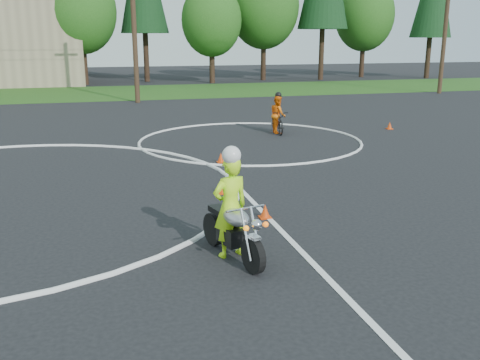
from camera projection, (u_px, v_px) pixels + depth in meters
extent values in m
cube|color=#1E4714|center=(54.00, 94.00, 35.21)|extent=(120.00, 10.00, 0.02)
torus|color=silver|center=(250.00, 141.00, 19.50)|extent=(8.10, 8.10, 0.10)
cube|color=silver|center=(297.00, 247.00, 9.68)|extent=(0.12, 10.00, 0.01)
cylinder|color=black|center=(253.00, 255.00, 8.54)|extent=(0.27, 0.61, 0.60)
cylinder|color=black|center=(213.00, 229.00, 9.72)|extent=(0.27, 0.61, 0.60)
cube|color=black|center=(231.00, 235.00, 9.15)|extent=(0.41, 0.60, 0.30)
ellipsoid|color=#AAABAF|center=(236.00, 217.00, 8.88)|extent=(0.51, 0.71, 0.28)
cube|color=black|center=(222.00, 211.00, 9.31)|extent=(0.41, 0.65, 0.10)
cylinder|color=white|center=(246.00, 234.00, 8.48)|extent=(0.13, 0.36, 0.81)
cylinder|color=white|center=(256.00, 232.00, 8.56)|extent=(0.13, 0.36, 0.81)
cube|color=silver|center=(254.00, 237.00, 8.44)|extent=(0.19, 0.25, 0.05)
cylinder|color=silver|center=(245.00, 208.00, 8.57)|extent=(0.69, 0.21, 0.04)
sphere|color=silver|center=(257.00, 225.00, 8.32)|extent=(0.18, 0.18, 0.18)
sphere|color=orange|center=(246.00, 228.00, 8.26)|extent=(0.09, 0.09, 0.09)
sphere|color=#F1600C|center=(266.00, 224.00, 8.43)|extent=(0.09, 0.09, 0.09)
cylinder|color=silver|center=(228.00, 232.00, 9.58)|extent=(0.28, 0.79, 0.08)
imported|color=#BBFF1A|center=(230.00, 207.00, 9.07)|extent=(0.73, 0.58, 1.77)
sphere|color=silver|center=(231.00, 155.00, 8.80)|extent=(0.32, 0.32, 0.32)
imported|color=black|center=(278.00, 122.00, 21.00)|extent=(0.74, 1.73, 0.88)
imported|color=orange|center=(278.00, 114.00, 20.92)|extent=(0.62, 0.76, 1.47)
sphere|color=black|center=(278.00, 95.00, 20.73)|extent=(0.26, 0.26, 0.26)
cone|color=#D63D0B|center=(222.00, 188.00, 12.94)|extent=(0.22, 0.22, 0.30)
cube|color=#D63D0B|center=(222.00, 193.00, 12.97)|extent=(0.24, 0.24, 0.03)
cone|color=#D63D0B|center=(221.00, 158.00, 16.12)|extent=(0.22, 0.22, 0.30)
cube|color=#D63D0B|center=(221.00, 162.00, 16.15)|extent=(0.24, 0.24, 0.03)
cone|color=#D63D0B|center=(390.00, 125.00, 21.98)|extent=(0.22, 0.22, 0.30)
cube|color=#D63D0B|center=(389.00, 129.00, 22.01)|extent=(0.24, 0.24, 0.03)
cone|color=#D63D0B|center=(265.00, 211.00, 11.19)|extent=(0.22, 0.22, 0.30)
cube|color=#D63D0B|center=(265.00, 217.00, 11.23)|extent=(0.24, 0.24, 0.03)
cylinder|color=#382619|center=(85.00, 64.00, 41.82)|extent=(0.44, 0.44, 3.24)
ellipsoid|color=#1E5116|center=(81.00, 11.00, 40.80)|extent=(5.40, 5.40, 6.48)
cylinder|color=#382619|center=(146.00, 58.00, 44.85)|extent=(0.44, 0.44, 3.96)
cylinder|color=#382619|center=(212.00, 65.00, 43.45)|extent=(0.44, 0.44, 2.88)
ellipsoid|color=#1E5116|center=(211.00, 20.00, 42.53)|extent=(4.80, 4.80, 5.76)
cylinder|color=#382619|center=(263.00, 59.00, 46.47)|extent=(0.44, 0.44, 3.60)
ellipsoid|color=#1E5116|center=(264.00, 6.00, 45.33)|extent=(6.00, 6.00, 7.20)
cylinder|color=#382619|center=(321.00, 55.00, 46.70)|extent=(0.44, 0.44, 4.32)
cylinder|color=#382619|center=(362.00, 59.00, 49.96)|extent=(0.44, 0.44, 3.24)
ellipsoid|color=#1E5116|center=(365.00, 15.00, 48.93)|extent=(5.40, 5.40, 6.48)
cylinder|color=#382619|center=(428.00, 58.00, 48.37)|extent=(0.44, 0.44, 3.60)
cylinder|color=#382619|center=(32.00, 66.00, 41.80)|extent=(0.44, 0.44, 2.88)
ellipsoid|color=#1E5116|center=(27.00, 19.00, 40.89)|extent=(4.80, 4.80, 5.76)
cylinder|color=#473321|center=(133.00, 12.00, 29.58)|extent=(0.28, 0.28, 10.00)
cylinder|color=#473321|center=(447.00, 16.00, 34.60)|extent=(0.28, 0.28, 10.00)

